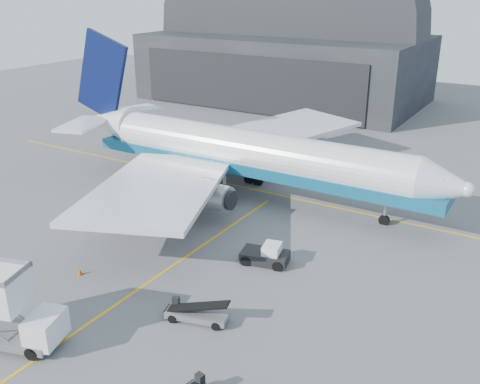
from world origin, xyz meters
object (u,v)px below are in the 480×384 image
Objects in this scene: belt_loader_a at (196,313)px; pushback_tug at (266,255)px; catering_truck at (1,308)px; airliner at (239,152)px.

pushback_tug is at bearing 73.26° from belt_loader_a.
catering_truck is at bearing -153.45° from belt_loader_a.
pushback_tug is 9.34m from belt_loader_a.
airliner reaches higher than belt_loader_a.
airliner is at bearing 98.80° from belt_loader_a.
airliner is 29.59m from catering_truck.
catering_truck is at bearing -88.44° from airliner.
pushback_tug is at bearing -50.75° from airliner.
airliner is 11.24× the size of pushback_tug.
catering_truck is 19.71m from pushback_tug.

